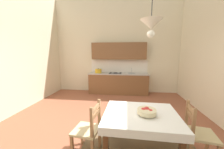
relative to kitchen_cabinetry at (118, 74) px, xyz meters
name	(u,v)px	position (x,y,z in m)	size (l,w,h in m)	color
ground_plane	(104,133)	(-0.13, -2.88, -0.91)	(6.03, 6.90, 0.10)	#99563D
wall_back	(116,46)	(-0.13, 0.33, 1.22)	(6.03, 0.12, 4.16)	beige
kitchen_cabinetry	(118,74)	(0.00, 0.00, 0.00)	(2.56, 0.63, 2.20)	brown
dining_table	(140,121)	(0.59, -3.47, -0.24)	(1.24, 1.03, 0.75)	#56331C
dining_chair_tv_side	(89,130)	(-0.28, -3.54, -0.41)	(0.47, 0.47, 0.93)	#D1BC89
dining_chair_window_side	(198,133)	(1.53, -3.44, -0.41)	(0.49, 0.49, 0.93)	#D1BC89
fruit_bowl	(147,111)	(0.68, -3.52, -0.04)	(0.30, 0.30, 0.12)	beige
pendant_lamp	(151,25)	(0.69, -3.49, 1.29)	(0.32, 0.32, 0.80)	black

